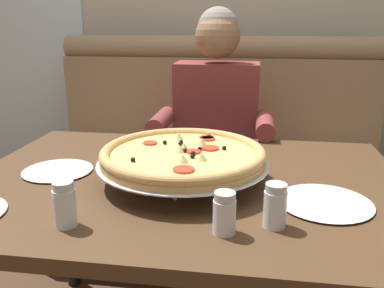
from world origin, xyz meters
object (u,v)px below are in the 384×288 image
at_px(shaker_oregano, 65,207).
at_px(pizza, 182,155).
at_px(booth_bench, 213,173).
at_px(diner_main, 214,131).
at_px(dining_table, 184,202).
at_px(plate_near_right, 325,200).
at_px(shaker_parmesan, 224,216).
at_px(plate_far_side, 57,169).
at_px(shaker_pepper_flakes, 275,209).

bearing_deg(shaker_oregano, pizza, 54.98).
height_order(booth_bench, diner_main, diner_main).
height_order(dining_table, shaker_oregano, shaker_oregano).
bearing_deg(pizza, plate_near_right, -14.56).
relative_size(shaker_parmesan, plate_far_side, 0.45).
bearing_deg(plate_near_right, shaker_oregano, -160.98).
height_order(booth_bench, shaker_oregano, booth_bench).
xyz_separation_m(dining_table, shaker_pepper_flakes, (0.26, -0.27, 0.13)).
distance_m(booth_bench, shaker_pepper_flakes, 1.31).
relative_size(booth_bench, dining_table, 1.34).
distance_m(booth_bench, diner_main, 0.41).
bearing_deg(pizza, shaker_oregano, -125.02).
bearing_deg(plate_far_side, pizza, -2.15).
bearing_deg(dining_table, plate_far_side, -179.47).
distance_m(diner_main, plate_near_right, 0.89).
bearing_deg(shaker_pepper_flakes, dining_table, 134.14).
bearing_deg(plate_far_side, shaker_parmesan, -29.25).
xyz_separation_m(pizza, plate_near_right, (0.41, -0.11, -0.07)).
xyz_separation_m(dining_table, shaker_oregano, (-0.23, -0.34, 0.13)).
xyz_separation_m(shaker_oregano, plate_far_side, (-0.19, 0.34, -0.04)).
xyz_separation_m(dining_table, shaker_parmesan, (0.15, -0.32, 0.12)).
distance_m(dining_table, diner_main, 0.69).
distance_m(pizza, shaker_oregano, 0.40).
bearing_deg(shaker_oregano, diner_main, 75.95).
distance_m(booth_bench, pizza, 1.06).
xyz_separation_m(dining_table, plate_near_right, (0.40, -0.12, 0.09)).
relative_size(diner_main, shaker_pepper_flakes, 11.66).
bearing_deg(pizza, dining_table, 83.77).
relative_size(booth_bench, shaker_oregano, 16.03).
xyz_separation_m(shaker_pepper_flakes, plate_far_side, (-0.68, 0.27, -0.04)).
bearing_deg(dining_table, shaker_pepper_flakes, -45.86).
relative_size(booth_bench, plate_near_right, 7.15).
bearing_deg(pizza, shaker_parmesan, -63.56).
relative_size(diner_main, plate_far_side, 5.66).
xyz_separation_m(diner_main, shaker_oregano, (-0.26, -1.03, 0.08)).
xyz_separation_m(booth_bench, shaker_parmesan, (0.15, -1.27, 0.38)).
relative_size(booth_bench, plate_far_side, 8.08).
distance_m(dining_table, pizza, 0.16).
bearing_deg(shaker_oregano, booth_bench, 79.99).
relative_size(booth_bench, shaker_pepper_flakes, 16.64).
relative_size(dining_table, pizza, 2.62).
xyz_separation_m(dining_table, diner_main, (0.03, 0.69, 0.05)).
distance_m(booth_bench, plate_near_right, 1.20).
bearing_deg(shaker_pepper_flakes, pizza, 136.50).
xyz_separation_m(booth_bench, shaker_oregano, (-0.23, -1.30, 0.39)).
height_order(shaker_parmesan, shaker_pepper_flakes, shaker_pepper_flakes).
xyz_separation_m(pizza, shaker_pepper_flakes, (0.27, -0.25, -0.04)).
height_order(dining_table, diner_main, diner_main).
xyz_separation_m(pizza, shaker_oregano, (-0.23, -0.32, -0.03)).
bearing_deg(dining_table, pizza, -96.23).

